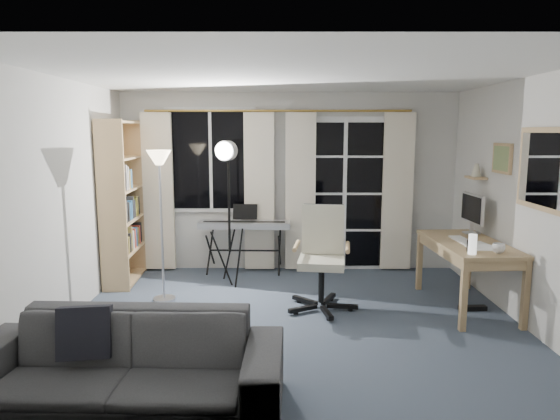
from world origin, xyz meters
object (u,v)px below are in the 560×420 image
object	(u,v)px
torchiere_lamp	(160,180)
mug	(499,247)
keyboard_piano	(245,226)
office_chair	(322,248)
desk	(468,250)
bookshelf	(119,206)
sofa	(124,349)
monitor	(472,210)
studio_light	(227,168)

from	to	relation	value
torchiere_lamp	mug	xyz separation A→B (m)	(3.41, -0.73, -0.57)
keyboard_piano	office_chair	bearing A→B (deg)	-50.58
desk	bookshelf	bearing A→B (deg)	163.67
bookshelf	torchiere_lamp	world-z (taller)	bookshelf
torchiere_lamp	mug	world-z (taller)	torchiere_lamp
bookshelf	office_chair	world-z (taller)	bookshelf
keyboard_piano	sofa	xyz separation A→B (m)	(-0.60, -3.25, -0.24)
torchiere_lamp	desk	world-z (taller)	torchiere_lamp
desk	mug	bearing A→B (deg)	-81.62
keyboard_piano	monitor	xyz separation A→B (m)	(2.67, -0.81, 0.34)
studio_light	office_chair	size ratio (longest dim) A/B	1.65
studio_light	sofa	xyz separation A→B (m)	(-0.43, -2.77, -1.03)
bookshelf	desk	xyz separation A→B (m)	(4.00, -0.95, -0.33)
torchiere_lamp	office_chair	distance (m)	1.91
torchiere_lamp	desk	distance (m)	3.40
mug	office_chair	bearing A→B (deg)	161.38
sofa	office_chair	bearing A→B (deg)	55.24
desk	office_chair	bearing A→B (deg)	175.04
mug	sofa	world-z (taller)	mug
keyboard_piano	desk	world-z (taller)	keyboard_piano
monitor	mug	distance (m)	0.98
keyboard_piano	bookshelf	bearing A→B (deg)	-166.47
bookshelf	office_chair	xyz separation A→B (m)	(2.46, -0.90, -0.31)
studio_light	desk	bearing A→B (deg)	1.24
office_chair	monitor	xyz separation A→B (m)	(1.74, 0.40, 0.35)
bookshelf	torchiere_lamp	bearing A→B (deg)	-49.06
bookshelf	sofa	distance (m)	3.13
torchiere_lamp	mug	distance (m)	3.53
torchiere_lamp	monitor	xyz separation A→B (m)	(3.51, 0.22, -0.36)
sofa	monitor	bearing A→B (deg)	38.65
mug	sofa	bearing A→B (deg)	-154.92
torchiere_lamp	desk	xyz separation A→B (m)	(3.31, -0.23, -0.72)
desk	mug	world-z (taller)	mug
office_chair	mug	world-z (taller)	office_chair
mug	torchiere_lamp	bearing A→B (deg)	167.93
torchiere_lamp	keyboard_piano	bearing A→B (deg)	50.89
keyboard_piano	office_chair	distance (m)	1.52
office_chair	keyboard_piano	bearing A→B (deg)	135.04
torchiere_lamp	desk	size ratio (longest dim) A/B	1.22
torchiere_lamp	keyboard_piano	distance (m)	1.50
office_chair	torchiere_lamp	bearing A→B (deg)	-177.95
studio_light	mug	bearing A→B (deg)	-7.30
desk	studio_light	bearing A→B (deg)	160.34
studio_light	office_chair	xyz separation A→B (m)	(1.09, -0.74, -0.81)
keyboard_piano	studio_light	bearing A→B (deg)	-107.78
office_chair	mug	xyz separation A→B (m)	(1.65, -0.55, 0.14)
bookshelf	monitor	bearing A→B (deg)	-9.68
studio_light	bookshelf	bearing A→B (deg)	-168.72
monitor	sofa	bearing A→B (deg)	-146.23
bookshelf	keyboard_piano	world-z (taller)	bookshelf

